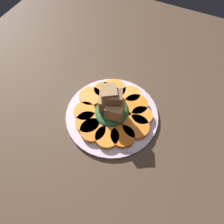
{
  "coord_description": "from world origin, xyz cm",
  "views": [
    {
      "loc": [
        -29.14,
        -14.06,
        55.31
      ],
      "look_at": [
        0.0,
        0.0,
        4.1
      ],
      "focal_mm": 35.0,
      "sensor_mm": 36.0,
      "label": 1
    }
  ],
  "objects": [
    {
      "name": "table_slab",
      "position": [
        0.0,
        0.0,
        1.0
      ],
      "size": [
        120.0,
        120.0,
        2.0
      ],
      "primitive_type": "cube",
      "color": "#4C3828",
      "rests_on": "ground"
    },
    {
      "name": "plate",
      "position": [
        0.0,
        0.0,
        2.52
      ],
      "size": [
        26.06,
        26.06,
        1.05
      ],
      "color": "silver",
      "rests_on": "table_slab"
    },
    {
      "name": "center_pile",
      "position": [
        -0.17,
        0.12,
        7.23
      ],
      "size": [
        10.07,
        9.07,
        10.72
      ],
      "color": "#2D6033",
      "rests_on": "plate"
    },
    {
      "name": "carrot_slice_7",
      "position": [
        2.58,
        -7.92,
        3.77
      ],
      "size": [
        5.85,
        5.85,
        1.34
      ],
      "primitive_type": "cylinder",
      "color": "orange",
      "rests_on": "plate"
    },
    {
      "name": "carrot_slice_3",
      "position": [
        -7.23,
        2.15,
        3.77
      ],
      "size": [
        6.87,
        6.87,
        1.34
      ],
      "primitive_type": "cylinder",
      "color": "orange",
      "rests_on": "plate"
    },
    {
      "name": "carrot_slice_6",
      "position": [
        -1.32,
        -7.72,
        3.77
      ],
      "size": [
        7.23,
        7.23,
        1.34
      ],
      "primitive_type": "cylinder",
      "color": "orange",
      "rests_on": "plate"
    },
    {
      "name": "carrot_slice_2",
      "position": [
        -5.81,
        4.55,
        3.77
      ],
      "size": [
        6.62,
        6.62,
        1.34
      ],
      "primitive_type": "cylinder",
      "color": "orange",
      "rests_on": "plate"
    },
    {
      "name": "carrot_slice_11",
      "position": [
        5.93,
        5.79,
        3.77
      ],
      "size": [
        5.49,
        5.49,
        1.34
      ],
      "primitive_type": "cylinder",
      "color": "orange",
      "rests_on": "plate"
    },
    {
      "name": "fork",
      "position": [
        0.06,
        -6.04,
        3.3
      ],
      "size": [
        18.78,
        7.8,
        0.4
      ],
      "rotation": [
        0.0,
        0.0,
        0.33
      ],
      "color": "silver",
      "rests_on": "plate"
    },
    {
      "name": "carrot_slice_5",
      "position": [
        -5.42,
        -5.69,
        3.77
      ],
      "size": [
        6.36,
        6.36,
        1.34
      ],
      "primitive_type": "cylinder",
      "color": "#D45F12",
      "rests_on": "plate"
    },
    {
      "name": "carrot_slice_9",
      "position": [
        8.06,
        -2.22,
        3.77
      ],
      "size": [
        5.68,
        5.68,
        1.34
      ],
      "primitive_type": "cylinder",
      "color": "#F99438",
      "rests_on": "plate"
    },
    {
      "name": "carrot_slice_10",
      "position": [
        7.52,
        3.13,
        3.77
      ],
      "size": [
        7.3,
        7.3,
        1.34
      ],
      "primitive_type": "cylinder",
      "color": "orange",
      "rests_on": "plate"
    },
    {
      "name": "carrot_slice_0",
      "position": [
        2.16,
        8.05,
        3.77
      ],
      "size": [
        6.66,
        6.66,
        1.34
      ],
      "primitive_type": "cylinder",
      "color": "orange",
      "rests_on": "plate"
    },
    {
      "name": "carrot_slice_4",
      "position": [
        -7.37,
        -2.13,
        3.77
      ],
      "size": [
        6.32,
        6.32,
        1.34
      ],
      "primitive_type": "cylinder",
      "color": "orange",
      "rests_on": "plate"
    },
    {
      "name": "carrot_slice_8",
      "position": [
        5.28,
        -5.02,
        3.77
      ],
      "size": [
        6.86,
        6.86,
        1.34
      ],
      "primitive_type": "cylinder",
      "color": "orange",
      "rests_on": "plate"
    },
    {
      "name": "carrot_slice_1",
      "position": [
        -3.08,
        7.02,
        3.77
      ],
      "size": [
        6.1,
        6.1,
        1.34
      ],
      "primitive_type": "cylinder",
      "color": "orange",
      "rests_on": "plate"
    }
  ]
}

